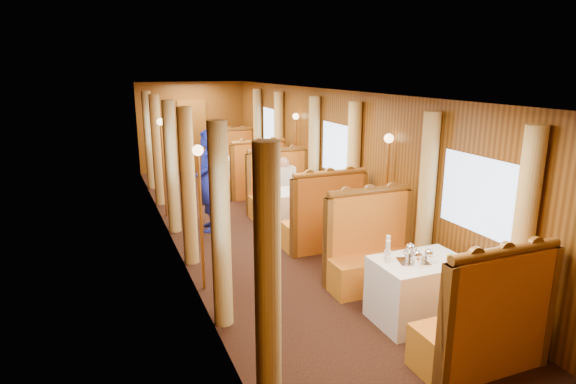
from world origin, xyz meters
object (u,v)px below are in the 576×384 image
fruit_plate (453,258)px  passenger (285,181)px  table_mid (300,210)px  banquette_mid_fwd (325,224)px  teapot_right (429,258)px  steward (208,181)px  rose_vase_mid (303,181)px  teapot_back (410,253)px  banquette_near_fwd (484,329)px  banquette_far_fwd (257,179)px  tea_tray (413,262)px  rose_vase_far (243,150)px  banquette_far_aft (233,163)px  table_far (244,172)px  banquette_near_aft (373,256)px  banquette_mid_aft (280,194)px  teapot_left (417,260)px  table_near (419,290)px

fruit_plate → passenger: bearing=94.4°
table_mid → banquette_mid_fwd: 1.02m
teapot_right → steward: bearing=126.4°
teapot_right → rose_vase_mid: size_ratio=0.44×
teapot_back → passenger: passenger is taller
banquette_near_fwd → steward: 5.39m
fruit_plate → banquette_far_fwd: bearing=93.2°
tea_tray → banquette_near_fwd: bearing=-83.2°
rose_vase_far → steward: steward is taller
banquette_far_aft → teapot_right: bearing=-89.9°
banquette_near_fwd → steward: (-1.52, 5.14, 0.49)m
table_mid → fruit_plate: (0.34, -3.63, 0.39)m
fruit_plate → rose_vase_mid: 3.61m
table_far → teapot_back: 6.94m
banquette_near_aft → banquette_mid_fwd: same height
rose_vase_far → steward: size_ratio=0.20×
banquette_far_aft → rose_vase_far: (-0.01, -1.02, 0.50)m
banquette_near_fwd → banquette_far_fwd: size_ratio=1.00×
rose_vase_mid → fruit_plate: bearing=-85.2°
banquette_near_aft → banquette_near_fwd: bearing=-90.0°
steward → passenger: (1.52, 0.12, -0.18)m
banquette_near_aft → passenger: 3.25m
banquette_mid_aft → teapot_right: 4.63m
rose_vase_far → teapot_left: bearing=-91.2°
banquette_far_aft → banquette_mid_fwd: bearing=-90.0°
table_near → banquette_mid_fwd: 2.49m
banquette_near_aft → rose_vase_mid: banquette_near_aft is taller
table_far → table_mid: bearing=-90.0°
banquette_far_fwd → banquette_far_aft: size_ratio=1.00×
banquette_near_fwd → table_mid: bearing=90.0°
banquette_far_fwd → rose_vase_far: 1.13m
table_near → banquette_near_fwd: (0.00, -1.01, 0.05)m
teapot_left → rose_vase_mid: rose_vase_mid is taller
banquette_far_aft → passenger: bearing=-90.0°
fruit_plate → table_far: bearing=92.7°
banquette_near_aft → steward: steward is taller
banquette_near_aft → banquette_mid_fwd: (0.00, 1.47, 0.00)m
teapot_left → rose_vase_far: size_ratio=0.49×
teapot_back → fruit_plate: 0.49m
banquette_near_aft → passenger: size_ratio=1.76×
teapot_right → table_mid: bearing=106.8°
banquette_mid_aft → fruit_plate: size_ratio=5.98×
table_near → banquette_far_fwd: bearing=90.0°
banquette_mid_fwd → teapot_right: banquette_mid_fwd is taller
table_mid → teapot_left: 3.65m
table_mid → rose_vase_far: bearing=90.2°
banquette_near_fwd → fruit_plate: 1.01m
table_far → passenger: size_ratio=1.38×
banquette_near_fwd → tea_tray: banquette_near_fwd is taller
passenger → tea_tray: bearing=-91.6°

